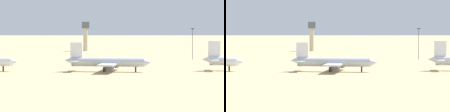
% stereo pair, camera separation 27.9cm
% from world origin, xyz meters
% --- Properties ---
extents(ground, '(4000.00, 4000.00, 0.00)m').
position_xyz_m(ground, '(0.00, 0.00, 0.00)').
color(ground, tan).
extents(ridge_east, '(223.69, 184.34, 97.44)m').
position_xyz_m(ridge_east, '(244.81, 1101.79, 48.72)').
color(ridge_east, slate).
rests_on(ridge_east, ground).
extents(parked_jet_white_3, '(37.30, 31.98, 12.42)m').
position_xyz_m(parked_jet_white_3, '(-2.59, 7.78, 4.07)').
color(parked_jet_white_3, silver).
rests_on(parked_jet_white_3, ground).
extents(control_tower, '(5.20, 5.20, 20.97)m').
position_xyz_m(control_tower, '(-2.90, 205.49, 12.66)').
color(control_tower, '#C6B793').
rests_on(control_tower, ground).
extents(light_pole_mid, '(1.80, 0.50, 17.55)m').
position_xyz_m(light_pole_mid, '(51.84, 92.60, 10.01)').
color(light_pole_mid, '#59595E').
rests_on(light_pole_mid, ground).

